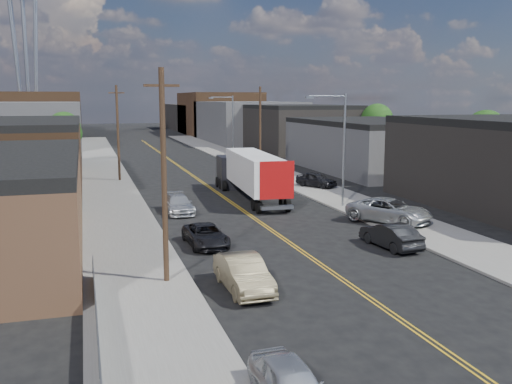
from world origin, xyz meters
TOP-DOWN VIEW (x-y plane):
  - ground at (0.00, 60.00)m, footprint 260.00×260.00m
  - centerline at (0.00, 45.00)m, footprint 0.32×120.00m
  - sidewalk_left at (-9.50, 45.00)m, footprint 5.00×140.00m
  - sidewalk_right at (9.50, 45.00)m, footprint 5.00×140.00m
  - warehouse_brown at (-18.00, 44.00)m, footprint 12.00×26.00m
  - industrial_right_b at (22.00, 46.00)m, footprint 14.00×24.00m
  - industrial_right_c at (22.00, 72.00)m, footprint 14.00×22.00m
  - skyline_left_a at (-20.00, 95.00)m, footprint 16.00×30.00m
  - skyline_right_a at (20.00, 95.00)m, footprint 16.00×30.00m
  - skyline_left_b at (-20.00, 120.00)m, footprint 16.00×26.00m
  - skyline_right_b at (20.00, 120.00)m, footprint 16.00×26.00m
  - skyline_left_c at (-20.00, 140.00)m, footprint 16.00×40.00m
  - skyline_right_c at (20.00, 140.00)m, footprint 16.00×40.00m
  - streetlight_near at (7.60, 25.00)m, footprint 3.39×0.25m
  - streetlight_far at (7.60, 60.00)m, footprint 3.39×0.25m
  - utility_pole_left_near at (-8.20, 10.00)m, footprint 1.60×0.26m
  - utility_pole_left_far at (-8.20, 45.00)m, footprint 1.60×0.26m
  - utility_pole_right at (8.20, 48.00)m, footprint 1.60×0.26m
  - chainlink_fence at (-11.50, 3.50)m, footprint 0.05×16.00m
  - tree_left_far at (-13.94, 62.00)m, footprint 4.35×4.20m
  - tree_right_near at (30.06, 36.00)m, footprint 4.60×4.48m
  - tree_right_far at (30.06, 60.00)m, footprint 4.85×4.76m
  - semi_truck at (1.99, 31.35)m, footprint 3.45×15.58m
  - car_left_b at (-5.00, 8.00)m, footprint 1.79×4.86m
  - car_left_c at (-5.00, 16.30)m, footprint 2.28×4.67m
  - car_left_d at (-5.00, 26.49)m, footprint 2.06×4.83m
  - car_right_oncoming at (5.26, 12.76)m, footprint 1.95×4.59m
  - car_right_lot_a at (8.42, 18.39)m, footprint 5.55×6.44m
  - car_right_lot_c at (9.79, 34.72)m, footprint 3.55×4.46m

SIDE VIEW (x-z plane):
  - ground at x=0.00m, z-range 0.00..0.00m
  - centerline at x=0.00m, z-range 0.00..0.01m
  - sidewalk_left at x=-9.50m, z-range 0.00..0.15m
  - sidewalk_right at x=9.50m, z-range 0.00..0.15m
  - car_left_c at x=-5.00m, z-range 0.00..1.28m
  - chainlink_fence at x=-11.50m, z-range 0.04..1.27m
  - car_left_d at x=-5.00m, z-range 0.00..1.39m
  - car_right_oncoming at x=5.26m, z-range 0.00..1.47m
  - car_left_b at x=-5.00m, z-range 0.00..1.59m
  - car_right_lot_c at x=9.79m, z-range 0.15..1.58m
  - car_right_lot_a at x=8.42m, z-range 0.15..1.80m
  - semi_truck at x=1.99m, z-range 0.28..4.32m
  - industrial_right_b at x=22.00m, z-range 0.00..6.10m
  - warehouse_brown at x=-18.00m, z-range 0.00..6.60m
  - skyline_left_c at x=-20.00m, z-range 0.00..7.00m
  - skyline_right_c at x=20.00m, z-range 0.00..7.00m
  - industrial_right_c at x=22.00m, z-range 0.00..7.60m
  - skyline_left_a at x=-20.00m, z-range 0.00..8.00m
  - skyline_right_a at x=20.00m, z-range 0.00..8.00m
  - tree_left_far at x=-13.94m, z-range 1.08..8.05m
  - tree_right_near at x=30.06m, z-range 1.15..8.59m
  - skyline_left_b at x=-20.00m, z-range 0.00..10.00m
  - skyline_right_b at x=20.00m, z-range 0.00..10.00m
  - utility_pole_left_near at x=-8.20m, z-range 0.14..10.14m
  - utility_pole_left_far at x=-8.20m, z-range 0.14..10.14m
  - utility_pole_right at x=8.20m, z-range 0.14..10.14m
  - tree_right_far at x=30.06m, z-range 1.22..9.13m
  - streetlight_near at x=7.60m, z-range 0.83..9.83m
  - streetlight_far at x=7.60m, z-range 0.83..9.83m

